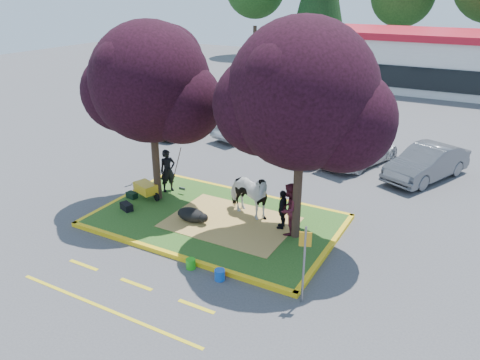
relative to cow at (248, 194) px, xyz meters
The scene contains 31 objects.
ground 1.51m from the cow, 142.12° to the right, with size 90.00×90.00×0.00m, color #424244.
median_island 1.46m from the cow, 142.12° to the right, with size 8.00×5.00×0.15m, color #225019.
curb_near 3.52m from the cow, 105.25° to the right, with size 8.30×0.16×0.15m, color yellow.
curb_far 2.28m from the cow, 115.34° to the left, with size 8.30×0.16×0.15m, color yellow.
curb_left 5.10m from the cow, behind, with size 0.16×5.30×0.15m, color yellow.
curb_right 3.39m from the cow, 12.30° to the right, with size 0.16×5.30×0.15m, color yellow.
straw_bedding 1.13m from the cow, 112.86° to the right, with size 4.20×3.00×0.01m, color tan.
tree_purple_left 4.99m from the cow, behind, with size 5.06×4.20×6.51m.
tree_purple_right 4.13m from the cow, 14.22° to the right, with size 5.30×4.40×6.82m.
fire_lane_stripe_a 5.77m from the cow, 120.58° to the right, with size 1.10×0.12×0.01m, color yellow.
fire_lane_stripe_b 5.07m from the cow, 100.34° to the right, with size 1.10×0.12×0.01m, color yellow.
fire_lane_stripe_c 5.12m from the cow, 77.26° to the right, with size 1.10×0.12×0.01m, color yellow.
fire_lane_long 6.24m from the cow, 98.34° to the right, with size 6.00×0.10×0.01m, color yellow.
retail_building 27.34m from the cow, 87.68° to the left, with size 20.40×8.40×4.40m.
cow is the anchor object (origin of this frame).
calf 2.06m from the cow, 140.56° to the right, with size 1.08×0.61×0.47m, color black.
handler 3.80m from the cow, behind, with size 0.62×0.40×1.69m, color black.
visitor_a 1.79m from the cow, 14.49° to the right, with size 0.85×0.66×1.75m, color #4E1622.
visitor_b 1.43m from the cow, ahead, with size 0.80×0.33×1.36m, color black.
wheelbarrow 4.13m from the cow, behind, with size 1.62×0.80×0.61m.
gear_bag_dark 4.45m from the cow, 157.63° to the right, with size 0.51×0.28×0.26m, color black.
gear_bag_green 4.71m from the cow, behind, with size 0.42×0.26×0.22m, color black.
sign_post 4.82m from the cow, 44.90° to the right, with size 0.30×0.14×2.22m.
bucket_green 3.59m from the cow, 90.34° to the right, with size 0.28×0.28×0.30m, color green.
bucket_pink 3.73m from the cow, 74.20° to the right, with size 0.25×0.25×0.27m, color #DA30A3.
bucket_blue 3.81m from the cow, 74.11° to the right, with size 0.30×0.30×0.32m, color blue.
car_black 11.00m from the cow, 136.55° to the left, with size 1.72×4.27×1.45m, color black.
car_silver 9.87m from the cow, 117.31° to the left, with size 1.55×4.43×1.46m, color #96999D.
car_red 7.61m from the cow, 92.59° to the left, with size 2.13×4.61×1.28m, color maroon.
car_white 7.80m from the cow, 76.05° to the left, with size 1.82×4.49×1.30m, color white.
car_grey 8.55m from the cow, 55.51° to the left, with size 1.52×4.37×1.44m, color #515358.
Camera 1 is at (7.74, -12.29, 7.65)m, focal length 35.00 mm.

